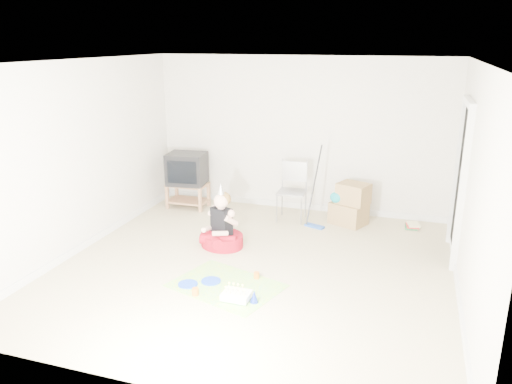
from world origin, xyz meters
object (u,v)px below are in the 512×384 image
(folding_chair, at_px, (292,192))
(birthday_cake, at_px, (237,296))
(tv_stand, at_px, (188,193))
(cardboard_boxes, at_px, (350,205))
(seated_woman, at_px, (222,232))
(crt_tv, at_px, (187,169))

(folding_chair, relative_size, birthday_cake, 3.06)
(tv_stand, xyz_separation_m, birthday_cake, (1.93, -2.82, -0.21))
(folding_chair, bearing_deg, birthday_cake, -89.10)
(cardboard_boxes, xyz_separation_m, seated_woman, (-1.62, -1.46, -0.12))
(crt_tv, bearing_deg, birthday_cake, -61.92)
(tv_stand, xyz_separation_m, seated_woman, (1.20, -1.43, -0.05))
(tv_stand, distance_m, cardboard_boxes, 2.82)
(cardboard_boxes, bearing_deg, folding_chair, -173.92)
(crt_tv, relative_size, cardboard_boxes, 0.93)
(crt_tv, xyz_separation_m, birthday_cake, (1.93, -2.82, -0.66))
(cardboard_boxes, bearing_deg, birthday_cake, -107.30)
(folding_chair, bearing_deg, tv_stand, 177.90)
(crt_tv, distance_m, folding_chair, 1.90)
(tv_stand, height_order, seated_woman, seated_woman)
(seated_woman, bearing_deg, folding_chair, 63.30)
(birthday_cake, bearing_deg, cardboard_boxes, 72.70)
(crt_tv, xyz_separation_m, seated_woman, (1.20, -1.43, -0.50))
(folding_chair, bearing_deg, seated_woman, -116.70)
(tv_stand, height_order, cardboard_boxes, cardboard_boxes)
(crt_tv, distance_m, cardboard_boxes, 2.84)
(tv_stand, distance_m, seated_woman, 1.87)
(crt_tv, bearing_deg, seated_woman, -56.22)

